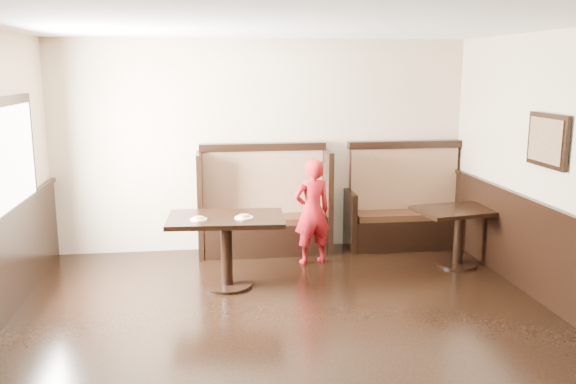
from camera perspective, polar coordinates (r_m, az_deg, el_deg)
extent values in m
plane|color=black|center=(5.23, 1.42, -16.12)|extent=(7.00, 7.00, 0.00)
plane|color=#CCB294|center=(8.17, -2.44, 4.32)|extent=(5.50, 0.00, 5.50)
plane|color=white|center=(4.64, 1.60, 16.16)|extent=(7.00, 7.00, 0.00)
cube|color=black|center=(6.82, -24.49, 3.12)|extent=(0.05, 1.50, 1.20)
cube|color=white|center=(6.81, -24.24, 3.13)|extent=(0.01, 1.30, 1.00)
cube|color=black|center=(6.76, 23.12, 4.46)|extent=(0.04, 0.70, 0.55)
cube|color=olive|center=(6.75, 22.94, 4.46)|extent=(0.01, 0.60, 0.45)
cube|color=black|center=(8.13, -2.18, -4.28)|extent=(1.60, 0.50, 0.42)
cube|color=#3B1F12|center=(8.07, -2.20, -2.57)|extent=(1.54, 0.46, 0.09)
cube|color=#460E14|center=(8.18, -2.36, 0.78)|extent=(1.60, 0.12, 0.92)
cube|color=black|center=(8.10, -2.39, 4.25)|extent=(1.68, 0.16, 0.10)
cube|color=black|center=(8.08, -8.22, -1.06)|extent=(0.07, 0.72, 1.36)
cube|color=black|center=(8.23, 3.55, -0.72)|extent=(0.07, 0.72, 1.36)
cube|color=black|center=(8.53, 10.99, -3.72)|extent=(1.50, 0.50, 0.42)
cube|color=#3B1F12|center=(8.47, 11.05, -2.09)|extent=(1.44, 0.46, 0.09)
cube|color=#460E14|center=(8.58, 10.72, 1.09)|extent=(1.50, 0.12, 0.92)
cube|color=black|center=(8.50, 10.84, 4.41)|extent=(1.58, 0.16, 0.10)
cube|color=black|center=(8.36, 5.68, -2.53)|extent=(0.07, 0.72, 0.80)
cube|color=black|center=(8.86, 15.68, -2.12)|extent=(0.07, 0.72, 0.80)
cube|color=black|center=(6.77, -5.82, -2.52)|extent=(1.32, 0.87, 0.05)
cylinder|color=black|center=(6.88, -5.75, -5.79)|extent=(0.13, 0.13, 0.74)
cylinder|color=black|center=(7.00, -5.69, -8.66)|extent=(0.55, 0.55, 0.03)
cube|color=black|center=(7.78, 15.78, -1.66)|extent=(1.16, 0.86, 0.05)
cylinder|color=black|center=(7.87, 15.63, -4.23)|extent=(0.11, 0.11, 0.67)
cylinder|color=black|center=(7.96, 15.50, -6.52)|extent=(0.50, 0.50, 0.03)
imported|color=#A41118|center=(7.62, 2.28, -1.83)|extent=(0.55, 0.42, 1.33)
cylinder|color=white|center=(6.67, -8.36, -2.53)|extent=(0.19, 0.19, 0.01)
cylinder|color=tan|center=(6.66, -8.36, -2.42)|extent=(0.11, 0.11, 0.02)
cylinder|color=#EABA54|center=(6.66, -8.36, -2.33)|extent=(0.10, 0.10, 0.01)
cylinder|color=white|center=(6.69, -4.14, -2.39)|extent=(0.21, 0.21, 0.01)
cylinder|color=tan|center=(6.68, -4.14, -2.26)|extent=(0.13, 0.13, 0.02)
cylinder|color=#EABA54|center=(6.68, -4.15, -2.16)|extent=(0.11, 0.11, 0.01)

